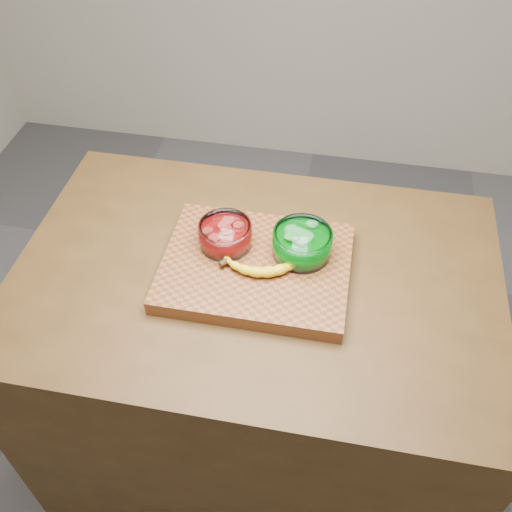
# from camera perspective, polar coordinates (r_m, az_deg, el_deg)

# --- Properties ---
(ground) EXTENTS (3.50, 3.50, 0.00)m
(ground) POSITION_cam_1_polar(r_m,az_deg,el_deg) (2.16, -0.00, -17.89)
(ground) COLOR #515055
(ground) RESTS_ON ground
(counter) EXTENTS (1.20, 0.80, 0.90)m
(counter) POSITION_cam_1_polar(r_m,az_deg,el_deg) (1.76, -0.00, -11.52)
(counter) COLOR #482E15
(counter) RESTS_ON ground
(cutting_board) EXTENTS (0.45, 0.35, 0.04)m
(cutting_board) POSITION_cam_1_polar(r_m,az_deg,el_deg) (1.39, -0.00, -1.14)
(cutting_board) COLOR brown
(cutting_board) RESTS_ON counter
(bowl_red) EXTENTS (0.13, 0.13, 0.06)m
(bowl_red) POSITION_cam_1_polar(r_m,az_deg,el_deg) (1.40, -3.08, 2.14)
(bowl_red) COLOR white
(bowl_red) RESTS_ON cutting_board
(bowl_green) EXTENTS (0.14, 0.14, 0.07)m
(bowl_green) POSITION_cam_1_polar(r_m,az_deg,el_deg) (1.37, 4.63, 1.28)
(bowl_green) COLOR white
(bowl_green) RESTS_ON cutting_board
(banana) EXTENTS (0.22, 0.13, 0.03)m
(banana) POSITION_cam_1_polar(r_m,az_deg,el_deg) (1.36, 0.85, -0.43)
(banana) COLOR yellow
(banana) RESTS_ON cutting_board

